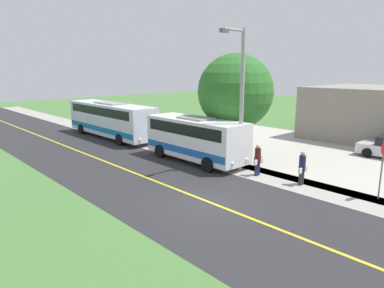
{
  "coord_description": "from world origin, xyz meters",
  "views": [
    {
      "loc": [
        10.5,
        10.26,
        5.89
      ],
      "look_at": [
        -3.5,
        -4.98,
        1.4
      ],
      "focal_mm": 32.17,
      "sensor_mm": 36.0,
      "label": 1
    }
  ],
  "objects_px": {
    "stop_sign": "(383,158)",
    "street_light_pole": "(241,95)",
    "tree_curbside": "(235,92)",
    "shuttle_bus_front": "(196,137)",
    "pedestrian_waiting": "(258,159)",
    "pedestrian_with_bags": "(302,167)",
    "transit_bus_rear": "(111,118)"
  },
  "relations": [
    {
      "from": "pedestrian_with_bags",
      "to": "pedestrian_waiting",
      "type": "distance_m",
      "value": 2.57
    },
    {
      "from": "transit_bus_rear",
      "to": "shuttle_bus_front",
      "type": "bearing_deg",
      "value": 89.85
    },
    {
      "from": "pedestrian_waiting",
      "to": "shuttle_bus_front",
      "type": "bearing_deg",
      "value": -85.1
    },
    {
      "from": "shuttle_bus_front",
      "to": "stop_sign",
      "type": "bearing_deg",
      "value": 98.63
    },
    {
      "from": "pedestrian_waiting",
      "to": "street_light_pole",
      "type": "relative_size",
      "value": 0.22
    },
    {
      "from": "pedestrian_waiting",
      "to": "street_light_pole",
      "type": "distance_m",
      "value": 3.75
    },
    {
      "from": "stop_sign",
      "to": "street_light_pole",
      "type": "bearing_deg",
      "value": -80.63
    },
    {
      "from": "shuttle_bus_front",
      "to": "stop_sign",
      "type": "height_order",
      "value": "shuttle_bus_front"
    },
    {
      "from": "shuttle_bus_front",
      "to": "tree_curbside",
      "type": "height_order",
      "value": "tree_curbside"
    },
    {
      "from": "pedestrian_with_bags",
      "to": "pedestrian_waiting",
      "type": "relative_size",
      "value": 0.99
    },
    {
      "from": "tree_curbside",
      "to": "stop_sign",
      "type": "bearing_deg",
      "value": 82.55
    },
    {
      "from": "pedestrian_waiting",
      "to": "street_light_pole",
      "type": "xyz_separation_m",
      "value": [
        -0.0,
        -1.37,
        3.49
      ]
    },
    {
      "from": "shuttle_bus_front",
      "to": "transit_bus_rear",
      "type": "bearing_deg",
      "value": -90.15
    },
    {
      "from": "stop_sign",
      "to": "tree_curbside",
      "type": "xyz_separation_m",
      "value": [
        -1.3,
        -9.94,
        2.47
      ]
    },
    {
      "from": "stop_sign",
      "to": "tree_curbside",
      "type": "bearing_deg",
      "value": -97.45
    },
    {
      "from": "transit_bus_rear",
      "to": "tree_curbside",
      "type": "distance_m",
      "value": 12.39
    },
    {
      "from": "transit_bus_rear",
      "to": "stop_sign",
      "type": "bearing_deg",
      "value": 94.21
    },
    {
      "from": "shuttle_bus_front",
      "to": "tree_curbside",
      "type": "bearing_deg",
      "value": 165.2
    },
    {
      "from": "shuttle_bus_front",
      "to": "pedestrian_waiting",
      "type": "bearing_deg",
      "value": 94.9
    },
    {
      "from": "pedestrian_waiting",
      "to": "street_light_pole",
      "type": "height_order",
      "value": "street_light_pole"
    },
    {
      "from": "transit_bus_rear",
      "to": "stop_sign",
      "type": "distance_m",
      "value": 21.74
    },
    {
      "from": "transit_bus_rear",
      "to": "tree_curbside",
      "type": "height_order",
      "value": "tree_curbside"
    },
    {
      "from": "pedestrian_with_bags",
      "to": "stop_sign",
      "type": "height_order",
      "value": "stop_sign"
    },
    {
      "from": "pedestrian_waiting",
      "to": "street_light_pole",
      "type": "bearing_deg",
      "value": -90.16
    },
    {
      "from": "stop_sign",
      "to": "street_light_pole",
      "type": "relative_size",
      "value": 0.35
    },
    {
      "from": "shuttle_bus_front",
      "to": "pedestrian_with_bags",
      "type": "relative_size",
      "value": 4.17
    },
    {
      "from": "transit_bus_rear",
      "to": "pedestrian_with_bags",
      "type": "relative_size",
      "value": 6.13
    },
    {
      "from": "pedestrian_with_bags",
      "to": "street_light_pole",
      "type": "bearing_deg",
      "value": -84.49
    },
    {
      "from": "pedestrian_waiting",
      "to": "stop_sign",
      "type": "height_order",
      "value": "stop_sign"
    },
    {
      "from": "pedestrian_with_bags",
      "to": "pedestrian_waiting",
      "type": "height_order",
      "value": "pedestrian_waiting"
    },
    {
      "from": "shuttle_bus_front",
      "to": "transit_bus_rear",
      "type": "xyz_separation_m",
      "value": [
        -0.03,
        -10.97,
        0.1
      ]
    },
    {
      "from": "shuttle_bus_front",
      "to": "street_light_pole",
      "type": "relative_size",
      "value": 0.93
    }
  ]
}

